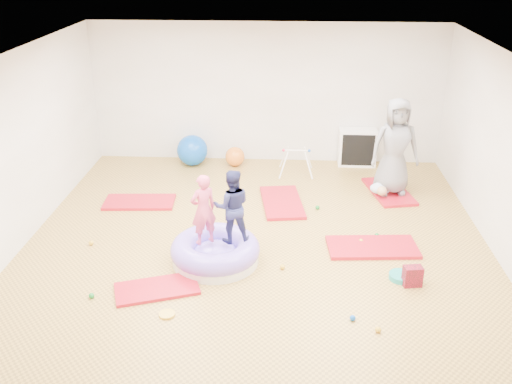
{
  "coord_description": "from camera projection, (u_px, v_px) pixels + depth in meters",
  "views": [
    {
      "loc": [
        0.43,
        -7.18,
        4.26
      ],
      "look_at": [
        0.0,
        0.3,
        0.9
      ],
      "focal_mm": 40.0,
      "sensor_mm": 36.0,
      "label": 1
    }
  ],
  "objects": [
    {
      "name": "balance_disc",
      "position": [
        401.0,
        276.0,
        7.75
      ],
      "size": [
        0.33,
        0.33,
        0.07
      ],
      "primitive_type": "cylinder",
      "color": "teal",
      "rests_on": "ground"
    },
    {
      "name": "exercise_ball_blue",
      "position": [
        192.0,
        150.0,
        11.53
      ],
      "size": [
        0.62,
        0.62,
        0.62
      ],
      "primitive_type": "sphere",
      "color": "blue",
      "rests_on": "ground"
    },
    {
      "name": "gym_mat_rear_right",
      "position": [
        389.0,
        191.0,
        10.37
      ],
      "size": [
        0.87,
        1.36,
        0.05
      ],
      "primitive_type": "cube",
      "rotation": [
        0.0,
        0.0,
        1.77
      ],
      "color": "red",
      "rests_on": "ground"
    },
    {
      "name": "backpack",
      "position": [
        412.0,
        276.0,
        7.56
      ],
      "size": [
        0.27,
        0.19,
        0.28
      ],
      "primitive_type": "cube",
      "rotation": [
        0.0,
        0.0,
        0.16
      ],
      "color": "red",
      "rests_on": "ground"
    },
    {
      "name": "infant",
      "position": [
        381.0,
        189.0,
        10.13
      ],
      "size": [
        0.37,
        0.37,
        0.22
      ],
      "color": "silver",
      "rests_on": "gym_mat_rear_right"
    },
    {
      "name": "gym_mat_mid_left",
      "position": [
        139.0,
        202.0,
        9.95
      ],
      "size": [
        1.25,
        0.68,
        0.05
      ],
      "primitive_type": "cube",
      "rotation": [
        0.0,
        0.0,
        0.06
      ],
      "color": "red",
      "rests_on": "ground"
    },
    {
      "name": "cube_shelf",
      "position": [
        357.0,
        147.0,
        11.51
      ],
      "size": [
        0.75,
        0.37,
        0.75
      ],
      "color": "white",
      "rests_on": "ground"
    },
    {
      "name": "room",
      "position": [
        255.0,
        167.0,
        7.73
      ],
      "size": [
        7.01,
        8.01,
        2.81
      ],
      "color": "#BC9641",
      "rests_on": "ground"
    },
    {
      "name": "ball_pit_balls",
      "position": [
        271.0,
        262.0,
        8.09
      ],
      "size": [
        4.42,
        3.36,
        0.07
      ],
      "color": "gold",
      "rests_on": "ground"
    },
    {
      "name": "adult_caregiver",
      "position": [
        395.0,
        147.0,
        9.95
      ],
      "size": [
        0.89,
        0.63,
        1.72
      ],
      "primitive_type": "imported",
      "rotation": [
        0.0,
        0.0,
        0.1
      ],
      "color": "slate",
      "rests_on": "gym_mat_rear_right"
    },
    {
      "name": "child_pink",
      "position": [
        203.0,
        206.0,
        7.81
      ],
      "size": [
        0.45,
        0.41,
        1.03
      ],
      "primitive_type": "imported",
      "rotation": [
        0.0,
        0.0,
        3.72
      ],
      "color": "#E44D74",
      "rests_on": "inflatable_cushion"
    },
    {
      "name": "exercise_ball_orange",
      "position": [
        235.0,
        157.0,
        11.53
      ],
      "size": [
        0.39,
        0.39,
        0.39
      ],
      "primitive_type": "sphere",
      "color": "orange",
      "rests_on": "ground"
    },
    {
      "name": "gym_mat_right",
      "position": [
        372.0,
        247.0,
        8.5
      ],
      "size": [
        1.37,
        0.76,
        0.06
      ],
      "primitive_type": "cube",
      "rotation": [
        0.0,
        0.0,
        0.08
      ],
      "color": "red",
      "rests_on": "ground"
    },
    {
      "name": "gym_mat_center_back",
      "position": [
        282.0,
        202.0,
        9.94
      ],
      "size": [
        0.84,
        1.4,
        0.05
      ],
      "primitive_type": "cube",
      "rotation": [
        0.0,
        0.0,
        1.71
      ],
      "color": "red",
      "rests_on": "ground"
    },
    {
      "name": "child_navy",
      "position": [
        232.0,
        203.0,
        7.85
      ],
      "size": [
        0.58,
        0.48,
        1.07
      ],
      "primitive_type": "imported",
      "rotation": [
        0.0,
        0.0,
        3.29
      ],
      "color": "navy",
      "rests_on": "inflatable_cushion"
    },
    {
      "name": "infant_play_gym",
      "position": [
        296.0,
        158.0,
        11.05
      ],
      "size": [
        0.67,
        0.63,
        0.51
      ],
      "rotation": [
        0.0,
        0.0,
        -0.18
      ],
      "color": "white",
      "rests_on": "ground"
    },
    {
      "name": "yellow_toy",
      "position": [
        167.0,
        314.0,
        7.01
      ],
      "size": [
        0.2,
        0.2,
        0.03
      ],
      "primitive_type": "cylinder",
      "color": "gold",
      "rests_on": "ground"
    },
    {
      "name": "inflatable_cushion",
      "position": [
        215.0,
        252.0,
        8.12
      ],
      "size": [
        1.27,
        1.27,
        0.4
      ],
      "rotation": [
        0.0,
        0.0,
        -0.02
      ],
      "color": "silver",
      "rests_on": "ground"
    },
    {
      "name": "gym_mat_front_left",
      "position": [
        157.0,
        289.0,
        7.5
      ],
      "size": [
        1.2,
        0.87,
        0.05
      ],
      "primitive_type": "cube",
      "rotation": [
        0.0,
        0.0,
        0.34
      ],
      "color": "red",
      "rests_on": "ground"
    }
  ]
}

